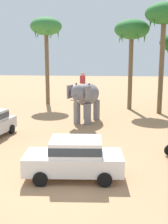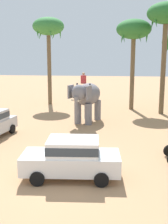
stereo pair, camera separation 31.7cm
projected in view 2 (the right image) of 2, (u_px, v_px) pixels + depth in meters
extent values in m
plane|color=tan|center=(67.00, 178.00, 12.02)|extent=(120.00, 120.00, 0.00)
cube|color=white|center=(71.00, 162.00, 12.00)|extent=(4.22, 2.02, 0.76)
cube|color=white|center=(73.00, 146.00, 11.86)|extent=(2.22, 1.72, 0.64)
cube|color=#2D3842|center=(73.00, 146.00, 11.86)|extent=(2.24, 1.75, 0.35)
cylinder|color=black|center=(37.00, 179.00, 11.29)|extent=(0.61, 0.23, 0.60)
cylinder|color=black|center=(45.00, 163.00, 12.96)|extent=(0.61, 0.23, 0.60)
cylinder|color=black|center=(101.00, 180.00, 11.19)|extent=(0.61, 0.23, 0.60)
cylinder|color=black|center=(101.00, 164.00, 12.86)|extent=(0.61, 0.23, 0.60)
cylinder|color=black|center=(12.00, 129.00, 18.89)|extent=(0.26, 0.62, 0.60)
ellipsoid|color=slate|center=(88.00, 94.00, 21.94)|extent=(2.46, 3.44, 1.70)
cylinder|color=slate|center=(88.00, 114.00, 21.20)|extent=(0.52, 0.52, 1.60)
cylinder|color=slate|center=(78.00, 113.00, 21.55)|extent=(0.52, 0.52, 1.60)
cylinder|color=slate|center=(98.00, 110.00, 22.86)|extent=(0.52, 0.52, 1.60)
cylinder|color=slate|center=(88.00, 109.00, 23.21)|extent=(0.52, 0.52, 1.60)
ellipsoid|color=slate|center=(79.00, 93.00, 20.43)|extent=(1.35, 1.28, 1.20)
cube|color=slate|center=(89.00, 93.00, 20.22)|extent=(0.36, 0.80, 0.96)
cube|color=slate|center=(71.00, 92.00, 20.80)|extent=(0.36, 0.80, 0.96)
cone|color=slate|center=(76.00, 108.00, 20.22)|extent=(0.45, 0.45, 1.60)
cone|color=beige|center=(80.00, 101.00, 20.06)|extent=(0.28, 0.57, 0.21)
cone|color=beige|center=(73.00, 100.00, 20.27)|extent=(0.28, 0.57, 0.21)
cube|color=red|center=(83.00, 79.00, 20.94)|extent=(0.40, 0.33, 0.60)
sphere|color=tan|center=(83.00, 74.00, 20.86)|extent=(0.22, 0.22, 0.22)
cylinder|color=#333338|center=(90.00, 87.00, 20.84)|extent=(0.12, 0.12, 0.55)
cylinder|color=#333338|center=(77.00, 87.00, 21.26)|extent=(0.12, 0.12, 0.55)
cone|color=#1E5B28|center=(167.00, 48.00, 28.44)|extent=(0.73, 0.83, 1.69)
cylinder|color=brown|center=(132.00, 71.00, 26.76)|extent=(0.41, 0.41, 7.25)
ellipsoid|color=#286B2D|center=(134.00, 29.00, 26.01)|extent=(3.20, 3.20, 1.80)
cone|color=#286B2D|center=(147.00, 35.00, 25.97)|extent=(0.40, 0.92, 1.64)
cone|color=#286B2D|center=(137.00, 36.00, 27.18)|extent=(0.91, 0.57, 1.67)
cone|color=#286B2D|center=(123.00, 35.00, 26.91)|extent=(0.73, 0.83, 1.69)
cone|color=#286B2D|center=(123.00, 34.00, 25.54)|extent=(0.73, 0.83, 1.69)
cone|color=#286B2D|center=(139.00, 34.00, 24.95)|extent=(0.91, 0.57, 1.67)
cylinder|color=brown|center=(49.00, 67.00, 29.66)|extent=(0.41, 0.41, 7.79)
ellipsoid|color=#337A38|center=(48.00, 26.00, 28.86)|extent=(3.20, 3.20, 1.80)
cone|color=#337A38|center=(60.00, 31.00, 28.82)|extent=(0.40, 0.92, 1.64)
cone|color=#337A38|center=(55.00, 32.00, 30.03)|extent=(0.91, 0.57, 1.67)
cone|color=#337A38|center=(41.00, 32.00, 29.76)|extent=(0.73, 0.83, 1.69)
cone|color=#337A38|center=(37.00, 31.00, 28.39)|extent=(0.73, 0.83, 1.69)
cone|color=#337A38|center=(49.00, 30.00, 27.80)|extent=(0.91, 0.57, 1.67)
cylinder|color=brown|center=(163.00, 66.00, 24.52)|extent=(0.42, 0.42, 8.35)
ellipsoid|color=#286B2D|center=(166.00, 13.00, 23.66)|extent=(3.20, 3.20, 1.80)
cone|color=#286B2D|center=(168.00, 21.00, 24.83)|extent=(0.91, 0.57, 1.67)
cone|color=#286B2D|center=(153.00, 20.00, 24.56)|extent=(0.73, 0.83, 1.69)
cone|color=#286B2D|center=(155.00, 18.00, 23.19)|extent=(0.73, 0.83, 1.69)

